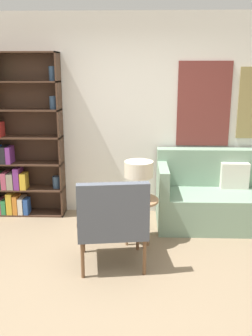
% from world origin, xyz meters
% --- Properties ---
extents(ground_plane, '(14.00, 14.00, 0.00)m').
position_xyz_m(ground_plane, '(0.00, 0.00, 0.00)').
color(ground_plane, '#847056').
extents(wall_back, '(6.40, 0.08, 2.70)m').
position_xyz_m(wall_back, '(0.05, 2.03, 1.36)').
color(wall_back, silver).
rests_on(wall_back, ground_plane).
extents(bookshelf, '(1.04, 0.30, 2.20)m').
position_xyz_m(bookshelf, '(-1.39, 1.85, 0.96)').
color(bookshelf, '#422B1E').
rests_on(bookshelf, ground_plane).
extents(armchair, '(0.76, 0.69, 0.95)m').
position_xyz_m(armchair, '(0.03, 0.37, 0.55)').
color(armchair, brown).
rests_on(armchair, ground_plane).
extents(couch, '(2.03, 0.83, 0.95)m').
position_xyz_m(couch, '(1.55, 1.60, 0.35)').
color(couch, gray).
rests_on(couch, ground_plane).
extents(side_table, '(0.48, 0.48, 0.54)m').
position_xyz_m(side_table, '(0.28, 0.98, 0.47)').
color(side_table, '#99704C').
rests_on(side_table, ground_plane).
extents(table_lamp, '(0.33, 0.33, 0.44)m').
position_xyz_m(table_lamp, '(0.29, 1.01, 0.80)').
color(table_lamp, '#A59E93').
rests_on(table_lamp, side_table).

